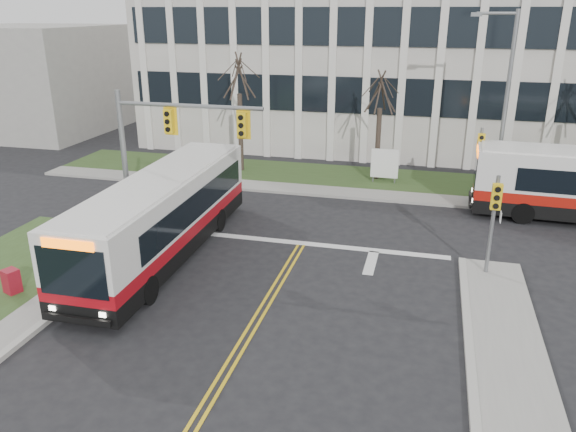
# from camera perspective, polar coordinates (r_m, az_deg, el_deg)

# --- Properties ---
(ground) EXTENTS (120.00, 120.00, 0.00)m
(ground) POSITION_cam_1_polar(r_m,az_deg,el_deg) (16.49, -5.18, -13.69)
(ground) COLOR black
(ground) RESTS_ON ground
(sidewalk_cross) EXTENTS (44.00, 1.60, 0.14)m
(sidewalk_cross) POSITION_cam_1_polar(r_m,az_deg,el_deg) (29.47, 14.10, 1.64)
(sidewalk_cross) COLOR #9E9B93
(sidewalk_cross) RESTS_ON ground
(building_lawn) EXTENTS (44.00, 5.00, 0.12)m
(building_lawn) POSITION_cam_1_polar(r_m,az_deg,el_deg) (32.15, 14.20, 3.17)
(building_lawn) COLOR #33491F
(building_lawn) RESTS_ON ground
(office_building) EXTENTS (40.00, 16.00, 12.00)m
(office_building) POSITION_cam_1_polar(r_m,az_deg,el_deg) (42.94, 15.20, 15.38)
(office_building) COLOR beige
(office_building) RESTS_ON ground
(building_annex) EXTENTS (12.00, 12.00, 8.00)m
(building_annex) POSITION_cam_1_polar(r_m,az_deg,el_deg) (49.82, -24.50, 12.57)
(building_annex) COLOR #9E9B93
(building_annex) RESTS_ON ground
(mast_arm_signal) EXTENTS (6.11, 0.38, 6.20)m
(mast_arm_signal) POSITION_cam_1_polar(r_m,az_deg,el_deg) (23.07, -12.90, 7.44)
(mast_arm_signal) COLOR slate
(mast_arm_signal) RESTS_ON ground
(signal_pole_near) EXTENTS (0.34, 0.39, 3.80)m
(signal_pole_near) POSITION_cam_1_polar(r_m,az_deg,el_deg) (20.97, 20.21, 0.39)
(signal_pole_near) COLOR slate
(signal_pole_near) RESTS_ON ground
(signal_pole_far) EXTENTS (0.34, 0.39, 3.80)m
(signal_pole_far) POSITION_cam_1_polar(r_m,az_deg,el_deg) (29.11, 18.86, 5.92)
(signal_pole_far) COLOR slate
(signal_pole_far) RESTS_ON ground
(streetlight) EXTENTS (2.15, 0.25, 9.20)m
(streetlight) POSITION_cam_1_polar(r_m,az_deg,el_deg) (29.48, 21.00, 11.20)
(streetlight) COLOR slate
(streetlight) RESTS_ON ground
(directory_sign) EXTENTS (1.50, 0.12, 2.00)m
(directory_sign) POSITION_cam_1_polar(r_m,az_deg,el_deg) (31.45, 9.79, 5.23)
(directory_sign) COLOR slate
(directory_sign) RESTS_ON ground
(tree_left) EXTENTS (1.80, 1.80, 7.70)m
(tree_left) POSITION_cam_1_polar(r_m,az_deg,el_deg) (32.86, -5.00, 13.81)
(tree_left) COLOR #42352B
(tree_left) RESTS_ON ground
(tree_mid) EXTENTS (1.80, 1.80, 6.82)m
(tree_mid) POSITION_cam_1_polar(r_m,az_deg,el_deg) (31.44, 9.39, 12.17)
(tree_mid) COLOR #42352B
(tree_mid) RESTS_ON ground
(bus_main) EXTENTS (2.74, 11.89, 3.16)m
(bus_main) POSITION_cam_1_polar(r_m,az_deg,el_deg) (22.31, -12.60, -0.16)
(bus_main) COLOR silver
(bus_main) RESTS_ON ground
(newspaper_box_red) EXTENTS (0.63, 0.60, 0.95)m
(newspaper_box_red) POSITION_cam_1_polar(r_m,az_deg,el_deg) (21.34, -26.26, -6.08)
(newspaper_box_red) COLOR maroon
(newspaper_box_red) RESTS_ON ground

